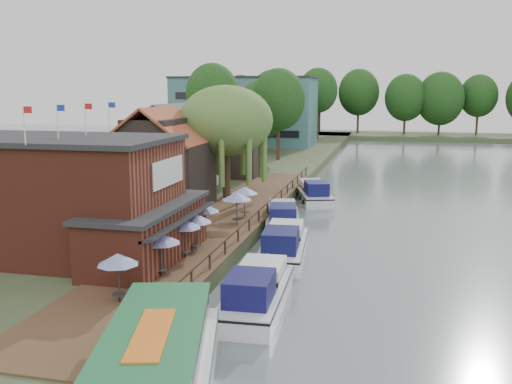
% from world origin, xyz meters
% --- Properties ---
extents(ground, '(260.00, 260.00, 0.00)m').
position_xyz_m(ground, '(0.00, 0.00, 0.00)').
color(ground, slate).
rests_on(ground, ground).
extents(land_bank, '(50.00, 140.00, 1.00)m').
position_xyz_m(land_bank, '(-30.00, 35.00, 0.50)').
color(land_bank, '#384728').
rests_on(land_bank, ground).
extents(quay_deck, '(6.00, 50.00, 0.10)m').
position_xyz_m(quay_deck, '(-8.00, 10.00, 1.05)').
color(quay_deck, '#47301E').
rests_on(quay_deck, land_bank).
extents(quay_rail, '(0.20, 49.00, 1.00)m').
position_xyz_m(quay_rail, '(-5.30, 10.50, 1.50)').
color(quay_rail, black).
rests_on(quay_rail, land_bank).
extents(pub, '(20.00, 11.00, 7.30)m').
position_xyz_m(pub, '(-14.00, -1.00, 4.65)').
color(pub, maroon).
rests_on(pub, land_bank).
extents(hotel_block, '(25.40, 12.40, 12.30)m').
position_xyz_m(hotel_block, '(-22.00, 70.00, 7.15)').
color(hotel_block, '#38666B').
rests_on(hotel_block, land_bank).
extents(cottage_a, '(8.60, 7.60, 8.50)m').
position_xyz_m(cottage_a, '(-15.00, 14.00, 5.25)').
color(cottage_a, black).
rests_on(cottage_a, land_bank).
extents(cottage_b, '(9.60, 8.60, 8.50)m').
position_xyz_m(cottage_b, '(-18.00, 24.00, 5.25)').
color(cottage_b, beige).
rests_on(cottage_b, land_bank).
extents(cottage_c, '(7.60, 7.60, 8.50)m').
position_xyz_m(cottage_c, '(-14.00, 33.00, 5.25)').
color(cottage_c, black).
rests_on(cottage_c, land_bank).
extents(willow, '(8.60, 8.60, 10.43)m').
position_xyz_m(willow, '(-10.50, 19.00, 6.21)').
color(willow, '#476B2D').
rests_on(willow, land_bank).
extents(umbrella_0, '(1.99, 1.99, 2.38)m').
position_xyz_m(umbrella_0, '(-7.92, -7.74, 2.29)').
color(umbrella_0, navy).
rests_on(umbrella_0, quay_deck).
extents(umbrella_1, '(2.18, 2.18, 2.38)m').
position_xyz_m(umbrella_1, '(-7.47, -3.76, 2.29)').
color(umbrella_1, navy).
rests_on(umbrella_1, quay_deck).
extents(umbrella_2, '(2.00, 2.00, 2.38)m').
position_xyz_m(umbrella_2, '(-7.42, -0.26, 2.29)').
color(umbrella_2, '#201A92').
rests_on(umbrella_2, quay_deck).
extents(umbrella_3, '(2.02, 2.02, 2.38)m').
position_xyz_m(umbrella_3, '(-7.24, 1.24, 2.29)').
color(umbrella_3, '#1B3A94').
rests_on(umbrella_3, quay_deck).
extents(umbrella_4, '(2.17, 2.17, 2.38)m').
position_xyz_m(umbrella_4, '(-7.78, 4.34, 2.29)').
color(umbrella_4, navy).
rests_on(umbrella_4, quay_deck).
extents(umbrella_5, '(2.28, 2.28, 2.38)m').
position_xyz_m(umbrella_5, '(-6.71, 8.85, 2.29)').
color(umbrella_5, navy).
rests_on(umbrella_5, quay_deck).
extents(umbrella_6, '(2.16, 2.16, 2.38)m').
position_xyz_m(umbrella_6, '(-6.79, 11.46, 2.29)').
color(umbrella_6, '#1C369C').
rests_on(umbrella_6, quay_deck).
extents(cruiser_0, '(3.58, 9.81, 2.34)m').
position_xyz_m(cruiser_0, '(-2.05, -4.30, 1.17)').
color(cruiser_0, silver).
rests_on(cruiser_0, ground).
extents(cruiser_1, '(4.01, 9.99, 2.36)m').
position_xyz_m(cruiser_1, '(-2.36, 4.62, 1.18)').
color(cruiser_1, white).
rests_on(cruiser_1, ground).
extents(cruiser_2, '(4.83, 9.73, 2.24)m').
position_xyz_m(cruiser_2, '(-3.98, 12.65, 1.12)').
color(cruiser_2, silver).
rests_on(cruiser_2, ground).
extents(cruiser_3, '(5.66, 9.90, 2.27)m').
position_xyz_m(cruiser_3, '(-3.07, 24.34, 1.13)').
color(cruiser_3, silver).
rests_on(cruiser_3, ground).
extents(swan, '(0.44, 0.44, 0.44)m').
position_xyz_m(swan, '(-4.50, -10.35, 0.22)').
color(swan, white).
rests_on(swan, ground).
extents(bank_tree_0, '(6.94, 6.94, 13.40)m').
position_xyz_m(bank_tree_0, '(-18.73, 40.64, 7.70)').
color(bank_tree_0, '#143811').
rests_on(bank_tree_0, land_bank).
extents(bank_tree_1, '(7.65, 7.65, 12.99)m').
position_xyz_m(bank_tree_1, '(-11.61, 49.01, 7.49)').
color(bank_tree_1, '#143811').
rests_on(bank_tree_1, land_bank).
extents(bank_tree_2, '(8.23, 8.23, 11.63)m').
position_xyz_m(bank_tree_2, '(-15.96, 57.75, 6.82)').
color(bank_tree_2, '#143811').
rests_on(bank_tree_2, land_bank).
extents(bank_tree_3, '(6.14, 6.14, 11.98)m').
position_xyz_m(bank_tree_3, '(-17.68, 78.96, 6.99)').
color(bank_tree_3, '#143811').
rests_on(bank_tree_3, land_bank).
extents(bank_tree_4, '(7.83, 7.83, 14.27)m').
position_xyz_m(bank_tree_4, '(-10.55, 84.28, 8.14)').
color(bank_tree_4, '#143811').
rests_on(bank_tree_4, land_bank).
extents(bank_tree_5, '(8.68, 8.68, 12.27)m').
position_xyz_m(bank_tree_5, '(-17.43, 95.04, 7.14)').
color(bank_tree_5, '#143811').
rests_on(bank_tree_5, land_bank).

